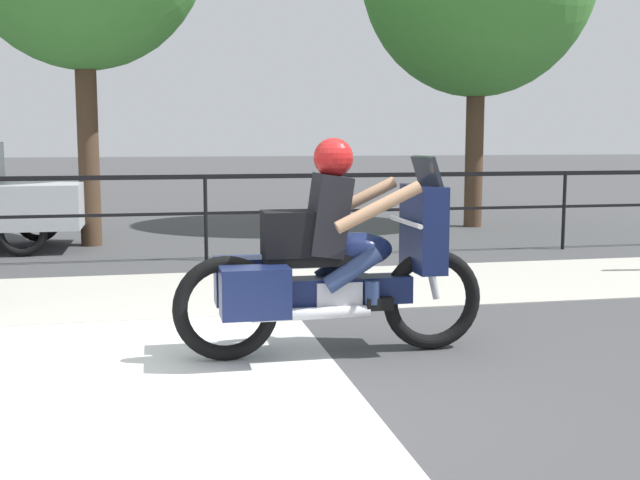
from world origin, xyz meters
name	(u,v)px	position (x,y,z in m)	size (l,w,h in m)	color
ground_plane	(264,392)	(0.00, 0.00, 0.00)	(120.00, 120.00, 0.00)	#424244
sidewalk_band	(220,291)	(0.00, 3.40, 0.01)	(44.00, 2.40, 0.01)	#B7B2A8
crosswalk_band	(127,411)	(-0.85, -0.20, 0.00)	(2.87, 6.00, 0.01)	silver
fence_railing	(205,193)	(0.00, 5.58, 0.89)	(36.00, 0.05, 1.13)	black
motorcycle	(331,261)	(0.61, 0.78, 0.71)	(2.33, 0.76, 1.61)	black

